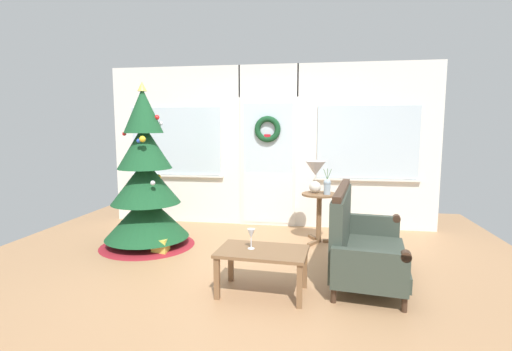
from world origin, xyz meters
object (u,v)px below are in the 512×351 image
object	(u,v)px
table_lamp	(315,172)
gift_box	(161,246)
coffee_table	(262,256)
flower_vase	(327,186)
side_table	(319,208)
wine_glass	(251,234)
settee_sofa	(359,242)
christmas_tree	(146,189)

from	to	relation	value
table_lamp	gift_box	xyz separation A→B (m)	(-1.91, -0.84, -0.87)
table_lamp	coffee_table	world-z (taller)	table_lamp
flower_vase	side_table	bearing A→B (deg)	149.04
table_lamp	wine_glass	bearing A→B (deg)	-108.31
settee_sofa	gift_box	distance (m)	2.43
christmas_tree	wine_glass	distance (m)	2.04
christmas_tree	wine_glass	size ratio (longest dim) A/B	11.06
settee_sofa	side_table	distance (m)	1.26
christmas_tree	side_table	bearing A→B (deg)	12.81
wine_glass	gift_box	distance (m)	1.69
christmas_tree	settee_sofa	distance (m)	2.80
side_table	table_lamp	size ratio (longest dim) A/B	1.55
side_table	gift_box	size ratio (longest dim) A/B	3.64
side_table	flower_vase	world-z (taller)	flower_vase
coffee_table	flower_vase	bearing A→B (deg)	69.34
christmas_tree	flower_vase	distance (m)	2.42
side_table	flower_vase	bearing A→B (deg)	-30.96
wine_glass	gift_box	size ratio (longest dim) A/B	1.04
wine_glass	table_lamp	bearing A→B (deg)	71.69
settee_sofa	gift_box	bearing A→B (deg)	170.71
settee_sofa	wine_glass	world-z (taller)	settee_sofa
settee_sofa	coffee_table	bearing A→B (deg)	-149.62
flower_vase	wine_glass	size ratio (longest dim) A/B	1.79
flower_vase	wine_glass	xyz separation A→B (m)	(-0.75, -1.67, -0.23)
side_table	table_lamp	bearing A→B (deg)	146.31
flower_vase	wine_glass	bearing A→B (deg)	-114.07
settee_sofa	coffee_table	xyz separation A→B (m)	(-0.95, -0.56, -0.01)
settee_sofa	christmas_tree	bearing A→B (deg)	166.01
wine_glass	gift_box	xyz separation A→B (m)	(-1.32, 0.93, -0.47)
settee_sofa	table_lamp	world-z (taller)	table_lamp
coffee_table	settee_sofa	bearing A→B (deg)	30.38
table_lamp	gift_box	distance (m)	2.26
table_lamp	flower_vase	world-z (taller)	table_lamp
settee_sofa	gift_box	world-z (taller)	settee_sofa
flower_vase	coffee_table	bearing A→B (deg)	-110.66
christmas_tree	table_lamp	distance (m)	2.29
settee_sofa	side_table	size ratio (longest dim) A/B	2.30
side_table	wine_glass	bearing A→B (deg)	-110.47
side_table	flower_vase	xyz separation A→B (m)	(0.10, -0.06, 0.31)
table_lamp	flower_vase	distance (m)	0.25
settee_sofa	coffee_table	distance (m)	1.10
settee_sofa	side_table	bearing A→B (deg)	109.30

